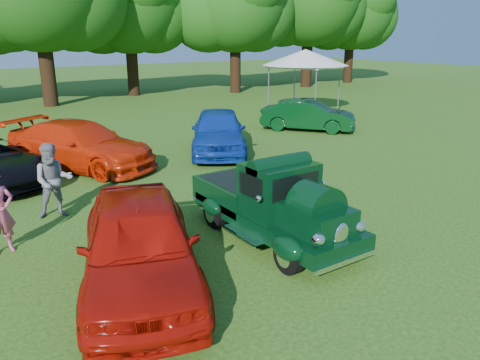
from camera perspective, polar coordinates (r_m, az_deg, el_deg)
ground at (r=8.66m, az=-0.72°, el=-10.75°), size 120.00×120.00×0.00m
hero_pickup at (r=9.69m, az=4.00°, el=-3.03°), size 1.96×4.21×1.65m
red_convertible at (r=7.95m, az=-12.18°, el=-7.55°), size 3.30×4.95×1.57m
back_car_orange at (r=15.62m, az=-18.86°, el=4.03°), size 4.35×5.46×1.48m
back_car_blue at (r=16.80m, az=-2.65°, el=5.98°), size 3.97×4.91×1.57m
back_car_green at (r=21.06m, az=8.29°, el=7.81°), size 3.63×4.07×1.34m
spectator_grey at (r=11.53m, az=-21.79°, el=-0.06°), size 0.97×0.83×1.76m
canopy_tent at (r=25.49m, az=7.98°, el=14.53°), size 5.74×5.74×3.36m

